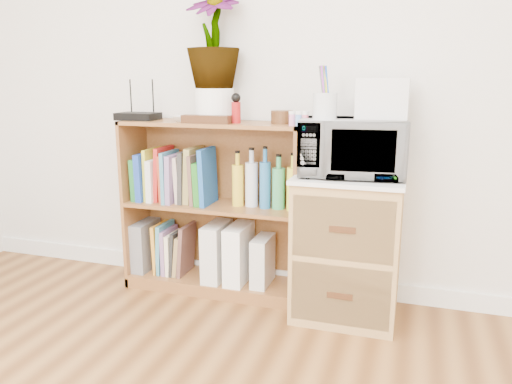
% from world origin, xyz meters
% --- Properties ---
extents(skirting_board, '(4.00, 0.02, 0.10)m').
position_xyz_m(skirting_board, '(0.00, 2.24, 0.05)').
color(skirting_board, white).
rests_on(skirting_board, ground).
extents(bookshelf, '(1.00, 0.30, 0.95)m').
position_xyz_m(bookshelf, '(-0.35, 2.10, 0.47)').
color(bookshelf, brown).
rests_on(bookshelf, ground).
extents(wicker_unit, '(0.50, 0.45, 0.70)m').
position_xyz_m(wicker_unit, '(0.40, 2.02, 0.35)').
color(wicker_unit, '#9E7542').
rests_on(wicker_unit, ground).
extents(microwave, '(0.52, 0.38, 0.27)m').
position_xyz_m(microwave, '(0.40, 2.02, 0.86)').
color(microwave, white).
rests_on(microwave, wicker_unit).
extents(pen_cup, '(0.11, 0.11, 0.12)m').
position_xyz_m(pen_cup, '(0.28, 1.94, 1.05)').
color(pen_cup, silver).
rests_on(pen_cup, microwave).
extents(small_appliance, '(0.24, 0.20, 0.19)m').
position_xyz_m(small_appliance, '(0.53, 2.08, 1.08)').
color(small_appliance, silver).
rests_on(small_appliance, microwave).
extents(router, '(0.22, 0.15, 0.04)m').
position_xyz_m(router, '(-0.78, 2.08, 0.97)').
color(router, black).
rests_on(router, bookshelf).
extents(white_bowl, '(0.13, 0.13, 0.03)m').
position_xyz_m(white_bowl, '(-0.49, 2.07, 0.97)').
color(white_bowl, white).
rests_on(white_bowl, bookshelf).
extents(plant_pot, '(0.20, 0.20, 0.17)m').
position_xyz_m(plant_pot, '(-0.34, 2.12, 1.04)').
color(plant_pot, white).
rests_on(plant_pot, bookshelf).
extents(potted_plant, '(0.28, 0.28, 0.51)m').
position_xyz_m(potted_plant, '(-0.34, 2.12, 1.38)').
color(potted_plant, '#3F762F').
rests_on(potted_plant, plant_pot).
extents(trinket_box, '(0.26, 0.06, 0.04)m').
position_xyz_m(trinket_box, '(-0.34, 2.00, 0.97)').
color(trinket_box, '#34210E').
rests_on(trinket_box, bookshelf).
extents(kokeshi_doll, '(0.05, 0.05, 0.11)m').
position_xyz_m(kokeshi_doll, '(-0.20, 2.06, 1.00)').
color(kokeshi_doll, maroon).
rests_on(kokeshi_doll, bookshelf).
extents(wooden_bowl, '(0.11, 0.11, 0.07)m').
position_xyz_m(wooden_bowl, '(0.03, 2.11, 0.98)').
color(wooden_bowl, '#3D2410').
rests_on(wooden_bowl, bookshelf).
extents(paint_jars, '(0.10, 0.04, 0.05)m').
position_xyz_m(paint_jars, '(0.14, 2.01, 0.98)').
color(paint_jars, '#E07C85').
rests_on(paint_jars, bookshelf).
extents(file_box, '(0.09, 0.23, 0.29)m').
position_xyz_m(file_box, '(-0.79, 2.10, 0.21)').
color(file_box, slate).
rests_on(file_box, bookshelf).
extents(magazine_holder_left, '(0.10, 0.26, 0.32)m').
position_xyz_m(magazine_holder_left, '(-0.33, 2.09, 0.23)').
color(magazine_holder_left, silver).
rests_on(magazine_holder_left, bookshelf).
extents(magazine_holder_mid, '(0.10, 0.26, 0.32)m').
position_xyz_m(magazine_holder_mid, '(-0.20, 2.09, 0.23)').
color(magazine_holder_mid, white).
rests_on(magazine_holder_mid, bookshelf).
extents(magazine_holder_right, '(0.08, 0.21, 0.27)m').
position_xyz_m(magazine_holder_right, '(-0.06, 2.09, 0.20)').
color(magazine_holder_right, silver).
rests_on(magazine_holder_right, bookshelf).
extents(cookbooks, '(0.45, 0.20, 0.31)m').
position_xyz_m(cookbooks, '(-0.58, 2.10, 0.64)').
color(cookbooks, '#1D6D2B').
rests_on(cookbooks, bookshelf).
extents(liquor_bottles, '(0.37, 0.07, 0.32)m').
position_xyz_m(liquor_bottles, '(-0.06, 2.10, 0.65)').
color(liquor_bottles, yellow).
rests_on(liquor_bottles, bookshelf).
extents(lower_books, '(0.20, 0.19, 0.29)m').
position_xyz_m(lower_books, '(-0.61, 2.10, 0.20)').
color(lower_books, orange).
rests_on(lower_books, bookshelf).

